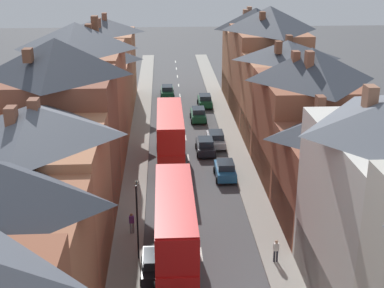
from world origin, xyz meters
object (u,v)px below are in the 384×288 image
car_mid_white (216,139)px  street_lamp (137,216)px  car_parked_left_a (205,100)px  car_parked_left_b (167,91)px  double_decker_bus_mid_street (170,137)px  car_parked_right_a (205,146)px  pedestrian_mid_left (276,250)px  pedestrian_mid_right (132,222)px  double_decker_bus_lead (175,230)px  car_mid_black (155,264)px  car_near_silver (225,170)px  car_near_blue (198,114)px

car_mid_white → street_lamp: size_ratio=0.80×
car_parked_left_a → car_parked_left_b: 7.15m
car_parked_left_a → car_mid_white: size_ratio=0.93×
double_decker_bus_mid_street → car_parked_left_a: bearing=76.1°
car_mid_white → car_parked_right_a: bearing=-120.7°
car_parked_right_a → car_parked_left_a: bearing=85.7°
car_parked_right_a → pedestrian_mid_left: size_ratio=2.55×
car_parked_right_a → pedestrian_mid_right: size_ratio=2.55×
pedestrian_mid_right → car_mid_white: bearing=66.5°
car_mid_white → double_decker_bus_lead: bearing=-102.1°
double_decker_bus_lead → car_mid_black: 2.50m
double_decker_bus_mid_street → pedestrian_mid_left: size_ratio=6.71×
car_parked_left_a → car_parked_right_a: bearing=-94.3°
car_near_silver → car_parked_left_a: 23.50m
street_lamp → car_near_blue: bearing=78.7°
car_near_silver → car_parked_left_a: size_ratio=0.93×
street_lamp → car_parked_left_a: bearing=78.6°
car_near_silver → car_parked_left_b: car_near_silver is taller
car_near_blue → street_lamp: (-6.05, -30.38, 2.40)m
car_parked_right_a → car_mid_black: size_ratio=1.07×
double_decker_bus_lead → car_near_blue: 31.91m
car_mid_black → car_mid_white: (6.20, 23.63, -0.01)m
double_decker_bus_lead → street_lamp: (-2.44, 1.26, 0.43)m
car_near_blue → car_parked_left_a: 6.31m
car_mid_black → pedestrian_mid_left: bearing=6.8°
car_parked_left_b → pedestrian_mid_left: 43.33m
double_decker_bus_lead → car_parked_left_b: (0.01, 43.02, -1.99)m
pedestrian_mid_left → pedestrian_mid_right: 10.65m
double_decker_bus_mid_street → car_mid_white: 7.22m
car_parked_left_a → car_mid_white: 14.92m
pedestrian_mid_left → car_parked_left_b: bearing=98.8°
car_parked_right_a → double_decker_bus_lead: bearing=-99.9°
car_near_blue → car_mid_white: size_ratio=0.94×
car_parked_right_a → car_parked_left_b: bearing=99.2°
double_decker_bus_lead → car_mid_black: (-1.29, -0.74, -2.01)m
car_parked_left_a → car_mid_white: bearing=-90.0°
double_decker_bus_mid_street → car_mid_white: size_ratio=2.44×
car_mid_black → car_mid_white: car_mid_black is taller
car_near_silver → car_parked_right_a: bearing=101.5°
double_decker_bus_lead → car_parked_left_a: double_decker_bus_lead is taller
car_mid_black → pedestrian_mid_right: size_ratio=2.37×
double_decker_bus_mid_street → car_parked_right_a: size_ratio=2.63×
car_parked_right_a → street_lamp: street_lamp is taller
car_near_silver → street_lamp: street_lamp is taller
car_near_silver → car_mid_white: bearing=90.0°
double_decker_bus_lead → car_mid_white: size_ratio=2.44×
car_mid_black → street_lamp: bearing=119.9°
double_decker_bus_lead → pedestrian_mid_right: 5.76m
car_near_silver → pedestrian_mid_right: size_ratio=2.36×
double_decker_bus_lead → pedestrian_mid_left: bearing=1.8°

